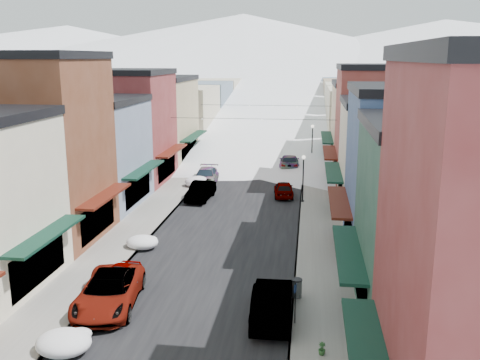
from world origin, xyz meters
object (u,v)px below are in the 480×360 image
(car_white_suv, at_px, (109,291))
(car_silver_sedan, at_px, (118,279))
(streetlamp_near, at_px, (303,173))
(car_green_sedan, at_px, (272,302))
(car_dark_hatch, at_px, (201,191))
(trash_can, at_px, (297,288))

(car_white_suv, distance_m, car_silver_sedan, 1.86)
(car_white_suv, height_order, car_silver_sedan, car_white_suv)
(streetlamp_near, bearing_deg, car_white_suv, -113.88)
(car_silver_sedan, height_order, car_green_sedan, car_green_sedan)
(car_silver_sedan, bearing_deg, car_dark_hatch, 91.01)
(car_dark_hatch, bearing_deg, car_green_sedan, -65.74)
(streetlamp_near, bearing_deg, trash_can, -90.00)
(car_white_suv, distance_m, trash_can, 9.40)
(car_white_suv, relative_size, car_dark_hatch, 1.26)
(car_silver_sedan, height_order, car_dark_hatch, car_dark_hatch)
(car_green_sedan, distance_m, streetlamp_near, 21.01)
(car_white_suv, relative_size, car_green_sedan, 1.15)
(car_dark_hatch, relative_size, trash_can, 4.86)
(car_white_suv, bearing_deg, car_dark_hatch, 81.59)
(car_dark_hatch, xyz_separation_m, car_green_sedan, (7.69, -20.84, 0.08))
(car_white_suv, xyz_separation_m, streetlamp_near, (9.18, 20.74, 1.83))
(car_white_suv, bearing_deg, car_green_sedan, -8.47)
(car_green_sedan, bearing_deg, car_dark_hatch, -71.29)
(car_white_suv, distance_m, streetlamp_near, 22.76)
(car_white_suv, height_order, car_green_sedan, car_green_sedan)
(car_green_sedan, relative_size, streetlamp_near, 1.31)
(car_dark_hatch, height_order, car_green_sedan, car_green_sedan)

